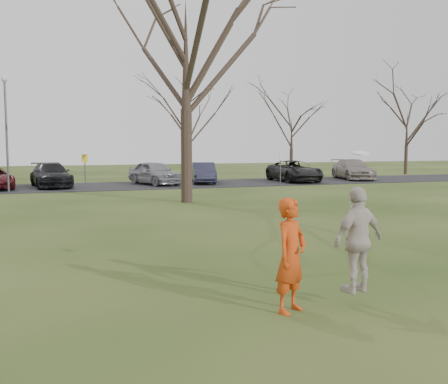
{
  "coord_description": "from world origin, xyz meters",
  "views": [
    {
      "loc": [
        -3.88,
        -7.26,
        2.61
      ],
      "look_at": [
        0.0,
        4.0,
        1.5
      ],
      "focal_mm": 40.73,
      "sensor_mm": 36.0,
      "label": 1
    }
  ],
  "objects_px": {
    "player_defender": "(291,255)",
    "car_4": "(154,173)",
    "car_5": "(204,173)",
    "catching_play": "(358,239)",
    "car_6": "(294,171)",
    "car_3": "(51,175)",
    "lamp_post": "(6,119)",
    "car_7": "(353,169)",
    "big_tree": "(186,45)"
  },
  "relations": [
    {
      "from": "car_3",
      "to": "car_5",
      "type": "relative_size",
      "value": 1.21
    },
    {
      "from": "car_5",
      "to": "lamp_post",
      "type": "bearing_deg",
      "value": -153.62
    },
    {
      "from": "car_7",
      "to": "lamp_post",
      "type": "relative_size",
      "value": 0.82
    },
    {
      "from": "car_5",
      "to": "car_3",
      "type": "bearing_deg",
      "value": -167.32
    },
    {
      "from": "car_7",
      "to": "big_tree",
      "type": "xyz_separation_m",
      "value": [
        -15.55,
        -10.37,
        6.22
      ]
    },
    {
      "from": "player_defender",
      "to": "lamp_post",
      "type": "height_order",
      "value": "lamp_post"
    },
    {
      "from": "car_3",
      "to": "car_5",
      "type": "xyz_separation_m",
      "value": [
        9.72,
        -0.05,
        -0.05
      ]
    },
    {
      "from": "player_defender",
      "to": "car_4",
      "type": "bearing_deg",
      "value": 51.33
    },
    {
      "from": "car_4",
      "to": "car_6",
      "type": "bearing_deg",
      "value": -22.31
    },
    {
      "from": "car_5",
      "to": "lamp_post",
      "type": "height_order",
      "value": "lamp_post"
    },
    {
      "from": "car_3",
      "to": "car_5",
      "type": "bearing_deg",
      "value": -8.06
    },
    {
      "from": "car_4",
      "to": "catching_play",
      "type": "xyz_separation_m",
      "value": [
        -1.76,
        -25.5,
        0.29
      ]
    },
    {
      "from": "big_tree",
      "to": "lamp_post",
      "type": "bearing_deg",
      "value": 136.85
    },
    {
      "from": "car_6",
      "to": "car_7",
      "type": "height_order",
      "value": "car_7"
    },
    {
      "from": "catching_play",
      "to": "big_tree",
      "type": "bearing_deg",
      "value": 85.44
    },
    {
      "from": "car_4",
      "to": "lamp_post",
      "type": "height_order",
      "value": "lamp_post"
    },
    {
      "from": "player_defender",
      "to": "big_tree",
      "type": "xyz_separation_m",
      "value": [
        2.37,
        15.27,
        6.1
      ]
    },
    {
      "from": "car_3",
      "to": "car_7",
      "type": "relative_size",
      "value": 0.99
    },
    {
      "from": "player_defender",
      "to": "car_7",
      "type": "bearing_deg",
      "value": 22.89
    },
    {
      "from": "lamp_post",
      "to": "big_tree",
      "type": "xyz_separation_m",
      "value": [
        8.0,
        -7.5,
        3.03
      ]
    },
    {
      "from": "catching_play",
      "to": "lamp_post",
      "type": "distance_m",
      "value": 24.02
    },
    {
      "from": "player_defender",
      "to": "car_4",
      "type": "relative_size",
      "value": 0.4
    },
    {
      "from": "car_3",
      "to": "big_tree",
      "type": "xyz_separation_m",
      "value": [
        5.81,
        -10.39,
        6.22
      ]
    },
    {
      "from": "car_3",
      "to": "lamp_post",
      "type": "distance_m",
      "value": 4.83
    },
    {
      "from": "car_5",
      "to": "car_6",
      "type": "xyz_separation_m",
      "value": [
        6.4,
        -0.68,
        0.04
      ]
    },
    {
      "from": "car_3",
      "to": "big_tree",
      "type": "bearing_deg",
      "value": -68.56
    },
    {
      "from": "car_6",
      "to": "car_7",
      "type": "xyz_separation_m",
      "value": [
        5.24,
        0.71,
        0.01
      ]
    },
    {
      "from": "car_3",
      "to": "catching_play",
      "type": "height_order",
      "value": "catching_play"
    },
    {
      "from": "lamp_post",
      "to": "car_7",
      "type": "bearing_deg",
      "value": 6.96
    },
    {
      "from": "car_5",
      "to": "car_6",
      "type": "height_order",
      "value": "car_6"
    },
    {
      "from": "car_4",
      "to": "car_6",
      "type": "xyz_separation_m",
      "value": [
        9.78,
        -0.47,
        -0.03
      ]
    },
    {
      "from": "player_defender",
      "to": "car_7",
      "type": "relative_size",
      "value": 0.35
    },
    {
      "from": "player_defender",
      "to": "big_tree",
      "type": "relative_size",
      "value": 0.13
    },
    {
      "from": "car_7",
      "to": "catching_play",
      "type": "height_order",
      "value": "catching_play"
    },
    {
      "from": "player_defender",
      "to": "car_6",
      "type": "distance_m",
      "value": 27.97
    },
    {
      "from": "big_tree",
      "to": "car_3",
      "type": "bearing_deg",
      "value": 119.2
    },
    {
      "from": "car_5",
      "to": "catching_play",
      "type": "distance_m",
      "value": 26.22
    },
    {
      "from": "car_4",
      "to": "car_6",
      "type": "height_order",
      "value": "car_4"
    },
    {
      "from": "catching_play",
      "to": "player_defender",
      "type": "bearing_deg",
      "value": 174.98
    },
    {
      "from": "car_5",
      "to": "catching_play",
      "type": "height_order",
      "value": "catching_play"
    },
    {
      "from": "player_defender",
      "to": "car_4",
      "type": "distance_m",
      "value": 25.56
    },
    {
      "from": "player_defender",
      "to": "car_5",
      "type": "bearing_deg",
      "value": 44.05
    },
    {
      "from": "player_defender",
      "to": "catching_play",
      "type": "relative_size",
      "value": 0.79
    },
    {
      "from": "player_defender",
      "to": "big_tree",
      "type": "height_order",
      "value": "big_tree"
    },
    {
      "from": "car_6",
      "to": "big_tree",
      "type": "height_order",
      "value": "big_tree"
    },
    {
      "from": "player_defender",
      "to": "car_4",
      "type": "xyz_separation_m",
      "value": [
        2.9,
        25.4,
        -0.1
      ]
    },
    {
      "from": "car_6",
      "to": "lamp_post",
      "type": "height_order",
      "value": "lamp_post"
    },
    {
      "from": "car_7",
      "to": "big_tree",
      "type": "relative_size",
      "value": 0.37
    },
    {
      "from": "catching_play",
      "to": "lamp_post",
      "type": "height_order",
      "value": "lamp_post"
    },
    {
      "from": "player_defender",
      "to": "lamp_post",
      "type": "distance_m",
      "value": 23.65
    }
  ]
}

